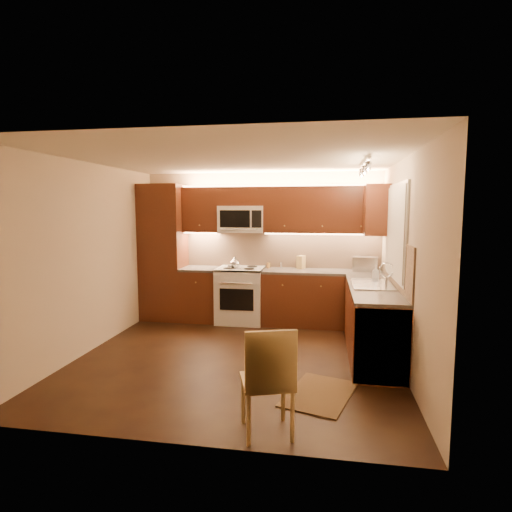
% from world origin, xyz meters
% --- Properties ---
extents(floor, '(4.00, 4.00, 0.01)m').
position_xyz_m(floor, '(0.00, 0.00, 0.00)').
color(floor, black).
rests_on(floor, ground).
extents(ceiling, '(4.00, 4.00, 0.01)m').
position_xyz_m(ceiling, '(0.00, 0.00, 2.50)').
color(ceiling, beige).
rests_on(ceiling, ground).
extents(wall_back, '(4.00, 0.01, 2.50)m').
position_xyz_m(wall_back, '(0.00, 2.00, 1.25)').
color(wall_back, tan).
rests_on(wall_back, ground).
extents(wall_front, '(4.00, 0.01, 2.50)m').
position_xyz_m(wall_front, '(0.00, -2.00, 1.25)').
color(wall_front, tan).
rests_on(wall_front, ground).
extents(wall_left, '(0.01, 4.00, 2.50)m').
position_xyz_m(wall_left, '(-2.00, 0.00, 1.25)').
color(wall_left, tan).
rests_on(wall_left, ground).
extents(wall_right, '(0.01, 4.00, 2.50)m').
position_xyz_m(wall_right, '(2.00, 0.00, 1.25)').
color(wall_right, tan).
rests_on(wall_right, ground).
extents(pantry, '(0.70, 0.60, 2.30)m').
position_xyz_m(pantry, '(-1.65, 1.70, 1.15)').
color(pantry, '#441D0E').
rests_on(pantry, floor).
extents(base_cab_back_left, '(0.62, 0.60, 0.86)m').
position_xyz_m(base_cab_back_left, '(-0.99, 1.70, 0.43)').
color(base_cab_back_left, '#441D0E').
rests_on(base_cab_back_left, floor).
extents(counter_back_left, '(0.62, 0.60, 0.04)m').
position_xyz_m(counter_back_left, '(-0.99, 1.70, 0.88)').
color(counter_back_left, '#32302E').
rests_on(counter_back_left, base_cab_back_left).
extents(base_cab_back_right, '(1.92, 0.60, 0.86)m').
position_xyz_m(base_cab_back_right, '(1.04, 1.70, 0.43)').
color(base_cab_back_right, '#441D0E').
rests_on(base_cab_back_right, floor).
extents(counter_back_right, '(1.92, 0.60, 0.04)m').
position_xyz_m(counter_back_right, '(1.04, 1.70, 0.88)').
color(counter_back_right, '#32302E').
rests_on(counter_back_right, base_cab_back_right).
extents(base_cab_right, '(0.60, 2.00, 0.86)m').
position_xyz_m(base_cab_right, '(1.70, 0.40, 0.43)').
color(base_cab_right, '#441D0E').
rests_on(base_cab_right, floor).
extents(counter_right, '(0.60, 2.00, 0.04)m').
position_xyz_m(counter_right, '(1.70, 0.40, 0.88)').
color(counter_right, '#32302E').
rests_on(counter_right, base_cab_right).
extents(dishwasher, '(0.58, 0.60, 0.84)m').
position_xyz_m(dishwasher, '(1.70, -0.30, 0.43)').
color(dishwasher, silver).
rests_on(dishwasher, floor).
extents(backsplash_back, '(3.30, 0.02, 0.60)m').
position_xyz_m(backsplash_back, '(0.35, 1.99, 1.20)').
color(backsplash_back, tan).
rests_on(backsplash_back, wall_back).
extents(backsplash_right, '(0.02, 2.00, 0.60)m').
position_xyz_m(backsplash_right, '(1.99, 0.40, 1.20)').
color(backsplash_right, tan).
rests_on(backsplash_right, wall_right).
extents(upper_cab_back_left, '(0.62, 0.35, 0.75)m').
position_xyz_m(upper_cab_back_left, '(-0.99, 1.82, 1.88)').
color(upper_cab_back_left, '#441D0E').
rests_on(upper_cab_back_left, wall_back).
extents(upper_cab_back_right, '(1.92, 0.35, 0.75)m').
position_xyz_m(upper_cab_back_right, '(1.04, 1.82, 1.88)').
color(upper_cab_back_right, '#441D0E').
rests_on(upper_cab_back_right, wall_back).
extents(upper_cab_bridge, '(0.76, 0.35, 0.31)m').
position_xyz_m(upper_cab_bridge, '(-0.30, 1.82, 2.09)').
color(upper_cab_bridge, '#441D0E').
rests_on(upper_cab_bridge, wall_back).
extents(upper_cab_right_corner, '(0.35, 0.50, 0.75)m').
position_xyz_m(upper_cab_right_corner, '(1.82, 1.40, 1.88)').
color(upper_cab_right_corner, '#441D0E').
rests_on(upper_cab_right_corner, wall_right).
extents(stove, '(0.76, 0.65, 0.92)m').
position_xyz_m(stove, '(-0.30, 1.68, 0.46)').
color(stove, silver).
rests_on(stove, floor).
extents(microwave, '(0.76, 0.38, 0.44)m').
position_xyz_m(microwave, '(-0.30, 1.81, 1.72)').
color(microwave, silver).
rests_on(microwave, wall_back).
extents(window_frame, '(0.03, 1.44, 1.24)m').
position_xyz_m(window_frame, '(1.99, 0.55, 1.60)').
color(window_frame, silver).
rests_on(window_frame, wall_right).
extents(window_blinds, '(0.02, 1.36, 1.16)m').
position_xyz_m(window_blinds, '(1.97, 0.55, 1.60)').
color(window_blinds, silver).
rests_on(window_blinds, wall_right).
extents(sink, '(0.52, 0.86, 0.15)m').
position_xyz_m(sink, '(1.70, 0.55, 0.98)').
color(sink, silver).
rests_on(sink, counter_right).
extents(faucet, '(0.20, 0.04, 0.30)m').
position_xyz_m(faucet, '(1.88, 0.55, 1.05)').
color(faucet, silver).
rests_on(faucet, counter_right).
extents(track_light_bar, '(0.04, 1.20, 0.03)m').
position_xyz_m(track_light_bar, '(1.55, 0.40, 2.46)').
color(track_light_bar, silver).
rests_on(track_light_bar, ceiling).
extents(kettle, '(0.21, 0.21, 0.20)m').
position_xyz_m(kettle, '(-0.38, 1.60, 1.02)').
color(kettle, silver).
rests_on(kettle, stove).
extents(toaster_oven, '(0.42, 0.34, 0.23)m').
position_xyz_m(toaster_oven, '(1.72, 1.79, 1.01)').
color(toaster_oven, silver).
rests_on(toaster_oven, counter_back_right).
extents(knife_block, '(0.15, 0.18, 0.22)m').
position_xyz_m(knife_block, '(0.69, 1.88, 1.01)').
color(knife_block, '#A28549').
rests_on(knife_block, counter_back_right).
extents(spice_jar_a, '(0.05, 0.05, 0.09)m').
position_xyz_m(spice_jar_a, '(0.14, 1.94, 0.95)').
color(spice_jar_a, silver).
rests_on(spice_jar_a, counter_back_right).
extents(spice_jar_b, '(0.06, 0.06, 0.08)m').
position_xyz_m(spice_jar_b, '(0.14, 1.94, 0.94)').
color(spice_jar_b, olive).
rests_on(spice_jar_b, counter_back_right).
extents(spice_jar_c, '(0.05, 0.05, 0.09)m').
position_xyz_m(spice_jar_c, '(0.35, 1.94, 0.95)').
color(spice_jar_c, silver).
rests_on(spice_jar_c, counter_back_right).
extents(spice_jar_d, '(0.06, 0.06, 0.09)m').
position_xyz_m(spice_jar_d, '(0.14, 1.84, 0.95)').
color(spice_jar_d, '#AD7334').
rests_on(spice_jar_d, counter_back_right).
extents(soap_bottle, '(0.10, 0.10, 0.19)m').
position_xyz_m(soap_bottle, '(1.80, 1.02, 0.99)').
color(soap_bottle, silver).
rests_on(soap_bottle, counter_right).
extents(rug, '(0.83, 1.03, 0.01)m').
position_xyz_m(rug, '(1.06, -0.90, 0.01)').
color(rug, black).
rests_on(rug, floor).
extents(dining_chair, '(0.53, 0.53, 0.94)m').
position_xyz_m(dining_chair, '(0.62, -1.70, 0.47)').
color(dining_chair, '#A28549').
rests_on(dining_chair, floor).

